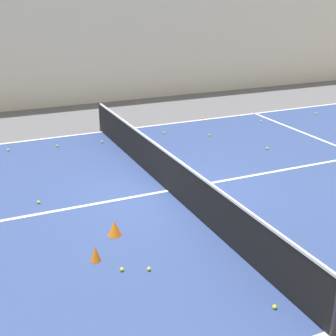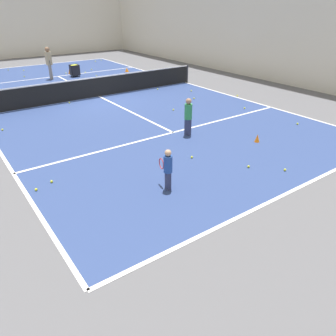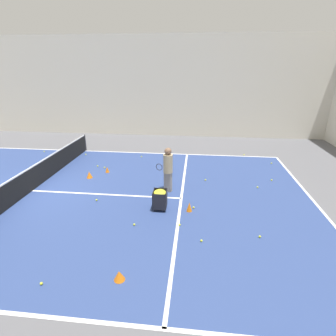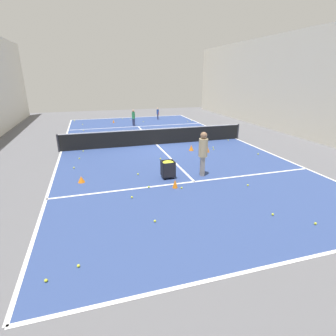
% 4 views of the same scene
% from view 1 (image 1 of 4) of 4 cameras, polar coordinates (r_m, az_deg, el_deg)
% --- Properties ---
extents(ground_plane, '(34.54, 34.54, 0.00)m').
position_cam_1_polar(ground_plane, '(11.03, -0.00, -2.82)').
color(ground_plane, '#5B5B60').
extents(court_playing_area, '(10.76, 22.06, 0.00)m').
position_cam_1_polar(court_playing_area, '(11.03, -0.00, -2.81)').
color(court_playing_area, navy).
rests_on(court_playing_area, ground).
extents(line_sideline_left, '(0.10, 22.06, 0.00)m').
position_cam_1_polar(line_sideline_left, '(7.17, 18.88, -18.58)').
color(line_sideline_left, white).
rests_on(line_sideline_left, ground).
extents(line_sideline_right, '(0.10, 22.06, 0.00)m').
position_cam_1_polar(line_sideline_right, '(15.81, -8.02, 4.39)').
color(line_sideline_right, white).
rests_on(line_sideline_right, ground).
extents(line_centre_service, '(0.10, 12.13, 0.00)m').
position_cam_1_polar(line_centre_service, '(11.03, -0.00, -2.79)').
color(line_centre_service, white).
rests_on(line_centre_service, ground).
extents(hall_enclosure_right, '(0.15, 30.84, 6.70)m').
position_cam_1_polar(hall_enclosure_right, '(19.39, -12.36, 17.22)').
color(hall_enclosure_right, silver).
rests_on(hall_enclosure_right, ground).
extents(tennis_net, '(11.06, 0.10, 0.97)m').
position_cam_1_polar(tennis_net, '(10.84, -0.00, -0.39)').
color(tennis_net, '#2D2D33').
rests_on(tennis_net, ground).
extents(training_cone_1, '(0.26, 0.26, 0.30)m').
position_cam_1_polar(training_cone_1, '(9.10, -6.53, -7.31)').
color(training_cone_1, orange).
rests_on(training_cone_1, ground).
extents(training_cone_4, '(0.19, 0.19, 0.29)m').
position_cam_1_polar(training_cone_4, '(8.36, -8.83, -10.26)').
color(training_cone_4, orange).
rests_on(training_cone_4, ground).
extents(tennis_ball_0, '(0.07, 0.07, 0.07)m').
position_cam_1_polar(tennis_ball_0, '(15.24, 5.12, 4.02)').
color(tennis_ball_0, yellow).
rests_on(tennis_ball_0, ground).
extents(tennis_ball_1, '(0.07, 0.07, 0.07)m').
position_cam_1_polar(tennis_ball_1, '(14.19, 12.03, 2.35)').
color(tennis_ball_1, yellow).
rests_on(tennis_ball_1, ground).
extents(tennis_ball_4, '(0.07, 0.07, 0.07)m').
position_cam_1_polar(tennis_ball_4, '(17.37, 4.24, 6.15)').
color(tennis_ball_4, yellow).
rests_on(tennis_ball_4, ground).
extents(tennis_ball_5, '(0.07, 0.07, 0.07)m').
position_cam_1_polar(tennis_ball_5, '(18.81, 17.61, 6.37)').
color(tennis_ball_5, yellow).
rests_on(tennis_ball_5, ground).
extents(tennis_ball_6, '(0.07, 0.07, 0.07)m').
position_cam_1_polar(tennis_ball_6, '(8.06, -2.34, -12.19)').
color(tennis_ball_6, yellow).
rests_on(tennis_ball_6, ground).
extents(tennis_ball_7, '(0.07, 0.07, 0.07)m').
position_cam_1_polar(tennis_ball_7, '(10.77, -15.49, -4.03)').
color(tennis_ball_7, yellow).
rests_on(tennis_ball_7, ground).
extents(tennis_ball_11, '(0.07, 0.07, 0.07)m').
position_cam_1_polar(tennis_ball_11, '(17.16, 11.26, 5.62)').
color(tennis_ball_11, yellow).
rests_on(tennis_ball_11, ground).
extents(tennis_ball_14, '(0.07, 0.07, 0.07)m').
position_cam_1_polar(tennis_ball_14, '(14.64, -8.04, 3.19)').
color(tennis_ball_14, yellow).
rests_on(tennis_ball_14, ground).
extents(tennis_ball_17, '(0.07, 0.07, 0.07)m').
position_cam_1_polar(tennis_ball_17, '(14.53, -18.91, 2.11)').
color(tennis_ball_17, yellow).
rests_on(tennis_ball_17, ground).
extents(tennis_ball_19, '(0.07, 0.07, 0.07)m').
position_cam_1_polar(tennis_ball_19, '(15.43, -0.46, 4.31)').
color(tennis_ball_19, yellow).
rests_on(tennis_ball_19, ground).
extents(tennis_ball_20, '(0.07, 0.07, 0.07)m').
position_cam_1_polar(tennis_ball_20, '(13.88, -3.43, 2.36)').
color(tennis_ball_20, yellow).
rests_on(tennis_ball_20, ground).
extents(tennis_ball_21, '(0.07, 0.07, 0.07)m').
position_cam_1_polar(tennis_ball_21, '(8.08, -5.64, -12.20)').
color(tennis_ball_21, yellow).
rests_on(tennis_ball_21, ground).
extents(tennis_ball_29, '(0.07, 0.07, 0.07)m').
position_cam_1_polar(tennis_ball_29, '(14.51, -13.35, 2.65)').
color(tennis_ball_29, yellow).
rests_on(tennis_ball_29, ground).
extents(tennis_ball_31, '(0.07, 0.07, 0.07)m').
position_cam_1_polar(tennis_ball_31, '(9.81, 5.45, -5.84)').
color(tennis_ball_31, yellow).
rests_on(tennis_ball_31, ground).
extents(tennis_ball_35, '(0.07, 0.07, 0.07)m').
position_cam_1_polar(tennis_ball_35, '(7.40, 12.87, -16.17)').
color(tennis_ball_35, yellow).
rests_on(tennis_ball_35, ground).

